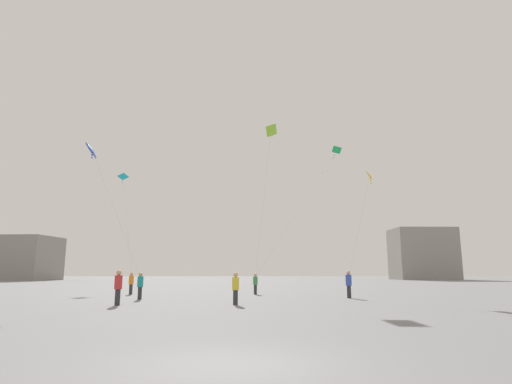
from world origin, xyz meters
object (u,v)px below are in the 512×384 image
Objects in this scene: kite_cyan_delta at (123,181)px; person_in_red at (118,286)px; person_in_blue at (349,283)px; kite_amber_diamond at (369,177)px; person_in_teal at (140,285)px; person_in_yellow at (236,287)px; kite_lime_delta at (271,133)px; kite_cobalt_diamond at (92,151)px; person_in_orange at (131,282)px; kite_emerald_delta at (334,154)px; building_centre_hall at (423,254)px; person_in_green at (255,283)px.

person_in_red is at bearing -70.62° from kite_cyan_delta.
kite_amber_diamond reaches higher than person_in_blue.
person_in_teal is 0.94× the size of person_in_blue.
kite_lime_delta reaches higher than person_in_yellow.
person_in_teal is at bearing -40.11° from person_in_yellow.
kite_cobalt_diamond is at bearing -144.87° from kite_lime_delta.
person_in_yellow is at bearing -145.29° from kite_amber_diamond.
person_in_orange is 0.99× the size of person_in_teal.
person_in_orange is 0.13× the size of kite_lime_delta.
person_in_red is 1.01× the size of person_in_blue.
kite_emerald_delta is 64.89m from building_centre_hall.
kite_cobalt_diamond reaches higher than person_in_red.
person_in_green is 15.13m from kite_cobalt_diamond.
kite_emerald_delta reaches higher than person_in_red.
person_in_blue reaches higher than person_in_orange.
person_in_teal is 13.44m from person_in_blue.
person_in_orange is at bearing -125.82° from building_centre_hall.
person_in_orange is at bearing 167.12° from kite_amber_diamond.
person_in_green is at bearing 33.26° from kite_cobalt_diamond.
building_centre_hall is at bearing 56.36° from kite_cobalt_diamond.
person_in_orange is at bearing -55.63° from person_in_yellow.
person_in_red is 26.48m from kite_cyan_delta.
building_centre_hall is (50.05, 49.58, -6.03)m from kite_cyan_delta.
person_in_red reaches higher than person_in_teal.
building_centre_hall is at bearing -19.17° from person_in_orange.
person_in_blue is at bearing -98.59° from person_in_green.
kite_lime_delta reaches higher than person_in_blue.
person_in_red is at bearing -149.12° from person_in_orange.
person_in_yellow is 0.13× the size of building_centre_hall.
person_in_blue is (15.78, -4.18, 0.07)m from person_in_orange.
kite_amber_diamond is (8.03, -4.23, 7.30)m from person_in_green.
person_in_blue reaches higher than person_in_green.
person_in_green is at bearing -100.75° from person_in_yellow.
kite_emerald_delta is (7.73, 13.93, 11.11)m from person_in_yellow.
person_in_blue is 72.27m from building_centre_hall.
kite_cobalt_diamond is 20.44m from kite_emerald_delta.
person_in_orange is at bearing 110.15° from person_in_blue.
person_in_red reaches higher than person_in_yellow.
person_in_blue is 0.14× the size of kite_lime_delta.
person_in_green is 0.12× the size of kite_lime_delta.
person_in_red is 0.14× the size of building_centre_hall.
building_centre_hall is at bearing 44.72° from kite_cyan_delta.
kite_amber_diamond is at bearing 58.43° from person_in_red.
person_in_blue is 0.24× the size of kite_amber_diamond.
person_in_green is (7.05, 6.14, -0.05)m from person_in_teal.
person_in_orange is at bearing -66.45° from kite_cyan_delta.
person_in_teal is 0.23× the size of kite_amber_diamond.
person_in_red is 83.89m from building_centre_hall.
kite_emerald_delta is (0.69, 8.01, 11.05)m from person_in_blue.
person_in_teal is at bearing -66.79° from kite_cyan_delta.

